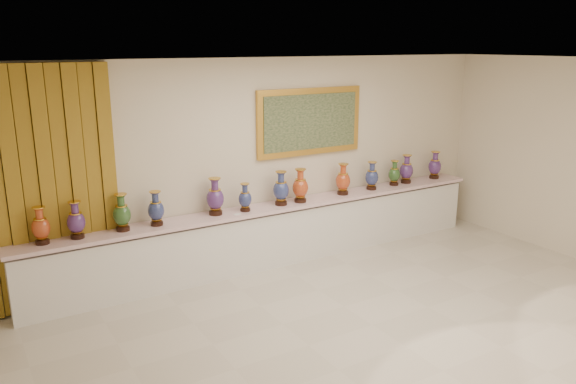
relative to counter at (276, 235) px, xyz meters
name	(u,v)px	position (x,y,z in m)	size (l,w,h in m)	color
ground	(372,325)	(0.00, -2.27, -0.44)	(8.00, 8.00, 0.00)	beige
room	(98,176)	(-2.43, 0.17, 1.15)	(8.00, 8.00, 8.00)	beige
counter	(276,235)	(0.00, 0.00, 0.00)	(7.28, 0.48, 0.90)	white
vase_0	(41,227)	(-3.17, -0.01, 0.67)	(0.24, 0.24, 0.45)	black
vase_1	(76,222)	(-2.78, -0.01, 0.67)	(0.24, 0.24, 0.46)	black
vase_2	(122,214)	(-2.23, -0.02, 0.68)	(0.23, 0.23, 0.48)	black
vase_3	(156,210)	(-1.79, -0.02, 0.67)	(0.28, 0.28, 0.46)	black
vase_4	(215,198)	(-0.94, 0.01, 0.70)	(0.31, 0.31, 0.52)	black
vase_5	(245,199)	(-0.52, -0.05, 0.64)	(0.19, 0.19, 0.40)	black
vase_6	(281,190)	(0.07, -0.04, 0.69)	(0.24, 0.24, 0.50)	black
vase_7	(300,187)	(0.39, -0.06, 0.69)	(0.27, 0.27, 0.51)	black
vase_8	(343,181)	(1.20, -0.03, 0.68)	(0.26, 0.26, 0.49)	black
vase_9	(372,177)	(1.78, -0.02, 0.67)	(0.28, 0.28, 0.46)	black
vase_10	(394,174)	(2.28, 0.00, 0.65)	(0.26, 0.26, 0.42)	black
vase_11	(406,170)	(2.56, 0.02, 0.68)	(0.23, 0.23, 0.48)	black
vase_12	(435,166)	(3.21, 0.01, 0.68)	(0.25, 0.25, 0.48)	black
label_card	(237,214)	(-0.69, -0.14, 0.47)	(0.10, 0.06, 0.00)	white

